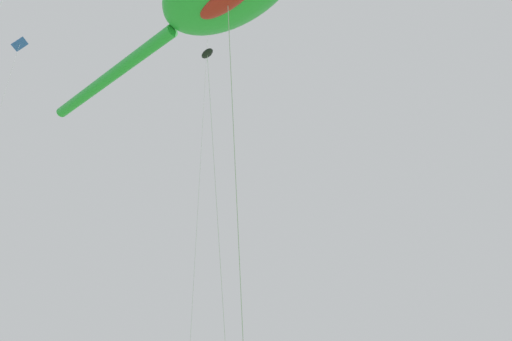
# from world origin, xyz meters

# --- Properties ---
(small_kite_delta_white) EXTENTS (1.90, 2.18, 24.53)m
(small_kite_delta_white) POSITION_xyz_m (3.90, 15.33, 20.60)
(small_kite_delta_white) COLOR blue
(small_kite_delta_white) RESTS_ON ground
(small_kite_triangle_green) EXTENTS (2.86, 0.94, 13.65)m
(small_kite_triangle_green) POSITION_xyz_m (0.10, 10.92, 13.11)
(small_kite_triangle_green) COLOR black
(small_kite_triangle_green) RESTS_ON ground
(small_kite_stunt_black) EXTENTS (1.24, 3.30, 24.91)m
(small_kite_stunt_black) POSITION_xyz_m (-2.16, 31.37, 23.06)
(small_kite_stunt_black) COLOR blue
(small_kite_stunt_black) RESTS_ON ground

